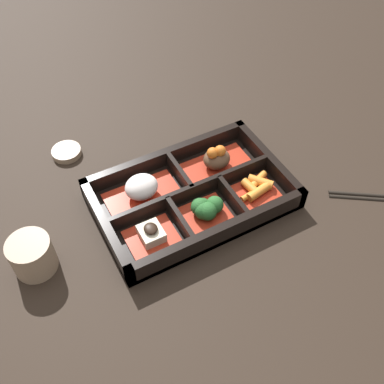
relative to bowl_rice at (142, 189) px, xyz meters
The scene contains 10 objects.
ground_plane 0.09m from the bowl_rice, 30.28° to the right, with size 3.00×3.00×0.00m, color black.
bento_base 0.09m from the bowl_rice, 30.28° to the right, with size 0.33×0.21×0.01m.
bento_rim 0.09m from the bowl_rice, 31.28° to the right, with size 0.33×0.21×0.04m.
bowl_rice is the anchor object (origin of this frame).
bowl_stew 0.15m from the bowl_rice, ahead, with size 0.13×0.07×0.05m.
bowl_tofu 0.09m from the bowl_rice, 105.02° to the right, with size 0.08×0.07×0.03m.
bowl_greens 0.12m from the bowl_rice, 50.07° to the right, with size 0.08×0.07×0.04m.
bowl_carrots 0.20m from the bowl_rice, 25.68° to the right, with size 0.08×0.07×0.02m.
tea_cup 0.20m from the bowl_rice, 168.31° to the right, with size 0.07×0.07×0.06m.
sauce_dish 0.19m from the bowl_rice, 114.96° to the left, with size 0.06×0.06×0.01m.
Camera 1 is at (-0.24, -0.44, 0.60)m, focal length 42.00 mm.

